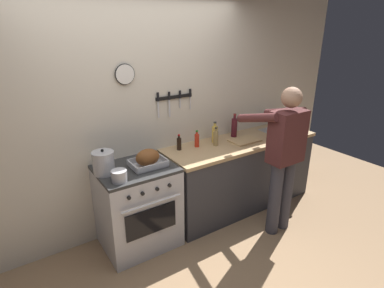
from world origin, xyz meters
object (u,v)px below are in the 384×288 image
at_px(cutting_board, 245,140).
at_px(bottle_soy_sauce, 179,143).
at_px(person_cook, 284,153).
at_px(stove, 138,206).
at_px(bottle_vinegar, 216,138).
at_px(bottle_cooking_oil, 215,134).
at_px(roasting_pan, 148,159).
at_px(stock_pot, 104,163).
at_px(saucepan, 119,176).
at_px(bottle_wine_red, 234,127).
at_px(bottle_hot_sauce, 197,140).

height_order(cutting_board, bottle_soy_sauce, bottle_soy_sauce).
bearing_deg(bottle_soy_sauce, person_cook, -44.63).
xyz_separation_m(stove, bottle_vinegar, (1.04, 0.04, 0.54)).
relative_size(bottle_cooking_oil, bottle_soy_sauce, 1.40).
bearing_deg(roasting_pan, stock_pot, 169.26).
height_order(roasting_pan, saucepan, roasting_pan).
distance_m(roasting_pan, bottle_wine_red, 1.33).
distance_m(stove, person_cook, 1.65).
distance_m(stove, cutting_board, 1.50).
xyz_separation_m(saucepan, cutting_board, (1.67, 0.15, -0.04)).
xyz_separation_m(cutting_board, bottle_hot_sauce, (-0.59, 0.17, 0.07)).
height_order(bottle_cooking_oil, bottle_soy_sauce, bottle_cooking_oil).
relative_size(roasting_pan, bottle_cooking_oil, 1.37).
distance_m(bottle_vinegar, bottle_hot_sauce, 0.23).
xyz_separation_m(person_cook, bottle_soy_sauce, (-0.82, 0.81, 0.02)).
bearing_deg(stove, bottle_cooking_oil, 7.11).
xyz_separation_m(bottle_cooking_oil, bottle_soy_sauce, (-0.49, 0.03, -0.03)).
bearing_deg(person_cook, bottle_vinegar, 15.95).
bearing_deg(bottle_cooking_oil, stock_pot, -175.99).
distance_m(stove, bottle_hot_sauce, 1.00).
distance_m(roasting_pan, stock_pot, 0.43).
relative_size(roasting_pan, saucepan, 2.45).
bearing_deg(roasting_pan, person_cook, -24.67).
xyz_separation_m(stove, bottle_cooking_oil, (1.10, 0.14, 0.56)).
bearing_deg(bottle_hot_sauce, bottle_soy_sauce, 171.46).
bearing_deg(bottle_cooking_oil, bottle_vinegar, -120.89).
distance_m(saucepan, bottle_hot_sauce, 1.12).
bearing_deg(bottle_vinegar, bottle_wine_red, 17.62).
xyz_separation_m(cutting_board, bottle_vinegar, (-0.39, 0.08, 0.08)).
distance_m(person_cook, stock_pot, 1.86).
height_order(bottle_hot_sauce, bottle_wine_red, bottle_wine_red).
bearing_deg(bottle_wine_red, saucepan, -167.86).
height_order(saucepan, bottle_cooking_oil, bottle_cooking_oil).
bearing_deg(roasting_pan, bottle_wine_red, 9.02).
height_order(cutting_board, bottle_wine_red, bottle_wine_red).
bearing_deg(cutting_board, bottle_hot_sauce, 163.77).
bearing_deg(bottle_wine_red, person_cook, -90.15).
height_order(saucepan, bottle_hot_sauce, bottle_hot_sauce).
distance_m(roasting_pan, bottle_hot_sauce, 0.73).
xyz_separation_m(bottle_soy_sauce, bottle_wine_red, (0.82, 0.00, 0.05)).
height_order(saucepan, bottle_wine_red, bottle_wine_red).
relative_size(bottle_cooking_oil, bottle_hot_sauce, 1.29).
bearing_deg(bottle_soy_sauce, bottle_hot_sauce, -8.54).
relative_size(roasting_pan, cutting_board, 0.98).
xyz_separation_m(roasting_pan, saucepan, (-0.36, -0.15, -0.03)).
distance_m(saucepan, bottle_wine_red, 1.71).
xyz_separation_m(cutting_board, bottle_soy_sauce, (-0.82, 0.21, 0.07)).
xyz_separation_m(stock_pot, saucepan, (0.06, -0.23, -0.06)).
height_order(person_cook, bottle_hot_sauce, person_cook).
relative_size(roasting_pan, bottle_soy_sauce, 1.92).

